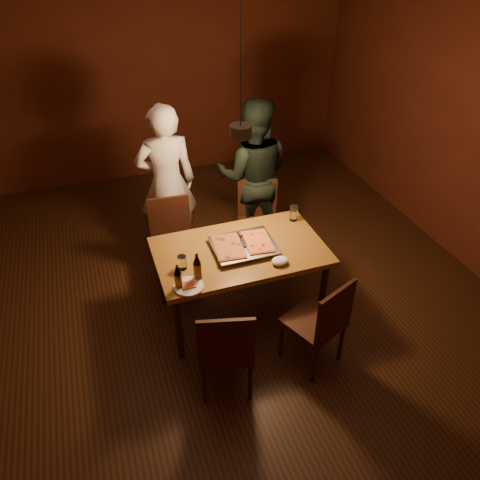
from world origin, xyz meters
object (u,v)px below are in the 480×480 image
object	(u,v)px
chair_near_right	(323,318)
diner_dark	(253,175)
dining_table	(240,256)
chair_near_left	(226,344)
beer_bottle_b	(197,267)
plate_slice	(189,286)
pizza_tray	(244,246)
beer_bottle_a	(178,277)
chair_far_right	(257,214)
chair_far_left	(172,233)
pendant_lamp	(241,130)
diner_white	(167,183)

from	to	relation	value
chair_near_right	diner_dark	size ratio (longest dim) A/B	0.32
diner_dark	dining_table	bearing A→B (deg)	85.02
chair_near_right	diner_dark	bearing A→B (deg)	63.62
chair_near_left	diner_dark	distance (m)	2.18
beer_bottle_b	plate_slice	xyz separation A→B (m)	(-0.10, -0.07, -0.12)
pizza_tray	plate_slice	world-z (taller)	pizza_tray
pizza_tray	diner_dark	world-z (taller)	diner_dark
chair_near_left	beer_bottle_a	xyz separation A→B (m)	(-0.23, 0.50, 0.33)
chair_far_right	chair_near_left	size ratio (longest dim) A/B	1.03
dining_table	chair_far_right	size ratio (longest dim) A/B	2.84
chair_far_right	beer_bottle_a	world-z (taller)	beer_bottle_a
chair_far_left	pendant_lamp	distance (m)	1.44
diner_white	diner_dark	bearing A→B (deg)	174.80
diner_white	chair_near_left	bearing A→B (deg)	92.40
chair_near_right	plate_slice	world-z (taller)	chair_near_right
beer_bottle_a	diner_white	world-z (taller)	diner_white
chair_near_left	chair_near_right	bearing A→B (deg)	15.41
chair_far_left	diner_white	distance (m)	0.58
chair_far_left	dining_table	bearing A→B (deg)	125.91
chair_near_left	pizza_tray	bearing A→B (deg)	76.78
dining_table	diner_dark	distance (m)	1.24
dining_table	plate_slice	distance (m)	0.66
chair_far_right	chair_near_right	xyz separation A→B (m)	(-0.07, -1.64, 0.00)
plate_slice	diner_dark	distance (m)	1.82
pizza_tray	beer_bottle_b	xyz separation A→B (m)	(-0.49, -0.27, 0.10)
dining_table	beer_bottle_b	world-z (taller)	beer_bottle_b
chair_near_left	pendant_lamp	xyz separation A→B (m)	(0.48, 1.06, 1.22)
diner_white	chair_far_left	bearing A→B (deg)	83.41
chair_far_right	diner_white	xyz separation A→B (m)	(-0.87, 0.42, 0.32)
diner_white	pendant_lamp	size ratio (longest dim) A/B	1.55
pendant_lamp	chair_near_right	bearing A→B (deg)	-72.25
chair_far_right	chair_near_right	bearing A→B (deg)	105.65
dining_table	plate_slice	size ratio (longest dim) A/B	6.20
chair_near_left	beer_bottle_b	size ratio (longest dim) A/B	2.06
chair_near_left	diner_dark	world-z (taller)	diner_dark
dining_table	chair_far_left	size ratio (longest dim) A/B	3.09
beer_bottle_b	chair_near_left	bearing A→B (deg)	-84.29
chair_far_right	beer_bottle_b	xyz separation A→B (m)	(-0.94, -1.09, 0.34)
chair_near_right	pendant_lamp	distance (m)	1.64
pizza_tray	diner_white	distance (m)	1.31
beer_bottle_b	diner_dark	xyz separation A→B (m)	(0.99, 1.38, -0.02)
diner_dark	plate_slice	bearing A→B (deg)	74.01
chair_far_right	pizza_tray	bearing A→B (deg)	79.35
chair_near_right	pizza_tray	world-z (taller)	chair_near_right
chair_near_right	beer_bottle_a	distance (m)	1.20
pizza_tray	dining_table	bearing A→B (deg)	178.57
chair_far_left	chair_far_right	size ratio (longest dim) A/B	0.92
chair_far_left	plate_slice	size ratio (longest dim) A/B	2.01
chair_far_right	diner_dark	world-z (taller)	diner_dark
beer_bottle_b	pizza_tray	bearing A→B (deg)	28.92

